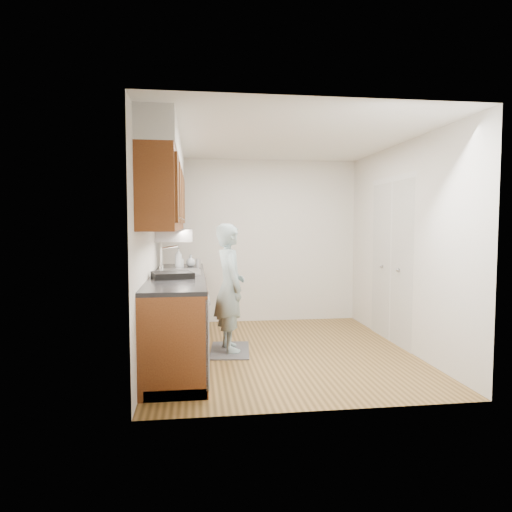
{
  "coord_description": "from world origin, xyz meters",
  "views": [
    {
      "loc": [
        -1.0,
        -5.25,
        1.51
      ],
      "look_at": [
        -0.27,
        0.25,
        1.12
      ],
      "focal_mm": 32.0,
      "sensor_mm": 36.0,
      "label": 1
    }
  ],
  "objects_px": {
    "person": "(230,279)",
    "soap_bottle_a": "(179,258)",
    "dish_rack": "(172,275)",
    "soap_bottle_b": "(179,261)",
    "steel_can": "(198,263)",
    "soap_bottle_c": "(191,261)"
  },
  "relations": [
    {
      "from": "person",
      "to": "soap_bottle_a",
      "type": "bearing_deg",
      "value": 33.42
    },
    {
      "from": "soap_bottle_a",
      "to": "dish_rack",
      "type": "height_order",
      "value": "soap_bottle_a"
    },
    {
      "from": "soap_bottle_b",
      "to": "steel_can",
      "type": "xyz_separation_m",
      "value": [
        0.25,
        -0.06,
        -0.03
      ]
    },
    {
      "from": "person",
      "to": "soap_bottle_a",
      "type": "xyz_separation_m",
      "value": [
        -0.62,
        0.65,
        0.2
      ]
    },
    {
      "from": "soap_bottle_b",
      "to": "soap_bottle_c",
      "type": "xyz_separation_m",
      "value": [
        0.14,
        0.16,
        -0.01
      ]
    },
    {
      "from": "soap_bottle_c",
      "to": "dish_rack",
      "type": "relative_size",
      "value": 0.4
    },
    {
      "from": "dish_rack",
      "to": "soap_bottle_c",
      "type": "bearing_deg",
      "value": 68.62
    },
    {
      "from": "soap_bottle_b",
      "to": "steel_can",
      "type": "relative_size",
      "value": 1.46
    },
    {
      "from": "steel_can",
      "to": "dish_rack",
      "type": "bearing_deg",
      "value": -104.46
    },
    {
      "from": "soap_bottle_b",
      "to": "dish_rack",
      "type": "relative_size",
      "value": 0.43
    },
    {
      "from": "person",
      "to": "dish_rack",
      "type": "xyz_separation_m",
      "value": [
        -0.64,
        -0.45,
        0.11
      ]
    },
    {
      "from": "soap_bottle_a",
      "to": "steel_can",
      "type": "height_order",
      "value": "soap_bottle_a"
    },
    {
      "from": "soap_bottle_c",
      "to": "dish_rack",
      "type": "height_order",
      "value": "soap_bottle_c"
    },
    {
      "from": "person",
      "to": "dish_rack",
      "type": "distance_m",
      "value": 0.8
    },
    {
      "from": "soap_bottle_b",
      "to": "dish_rack",
      "type": "height_order",
      "value": "soap_bottle_b"
    },
    {
      "from": "person",
      "to": "soap_bottle_a",
      "type": "distance_m",
      "value": 0.92
    },
    {
      "from": "person",
      "to": "steel_can",
      "type": "relative_size",
      "value": 13.91
    },
    {
      "from": "soap_bottle_c",
      "to": "dish_rack",
      "type": "distance_m",
      "value": 1.33
    },
    {
      "from": "person",
      "to": "soap_bottle_c",
      "type": "height_order",
      "value": "person"
    },
    {
      "from": "soap_bottle_a",
      "to": "soap_bottle_b",
      "type": "height_order",
      "value": "soap_bottle_a"
    },
    {
      "from": "soap_bottle_a",
      "to": "steel_can",
      "type": "relative_size",
      "value": 2.15
    },
    {
      "from": "steel_can",
      "to": "person",
      "type": "bearing_deg",
      "value": -60.48
    }
  ]
}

